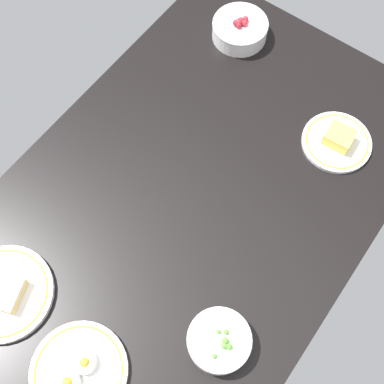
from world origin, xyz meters
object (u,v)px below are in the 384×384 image
plate_cheese (337,141)px  plate_eggs (79,371)px  bowl_berries (240,29)px  plate_sandwich (3,293)px  bowl_peas (219,341)px

plate_cheese → plate_eggs: bearing=168.9°
bowl_berries → plate_eggs: bearing=-165.9°
plate_cheese → bowl_berries: size_ratio=1.14×
bowl_berries → plate_sandwich: bearing=179.6°
plate_eggs → plate_sandwich: (2.40, 24.00, 0.15)cm
plate_cheese → plate_eggs: (-79.03, 15.50, -0.06)cm
plate_eggs → bowl_peas: 29.53cm
plate_eggs → plate_sandwich: 24.12cm
plate_cheese → bowl_berries: (13.83, 38.89, 1.65)cm
plate_sandwich → bowl_peas: 47.92cm
plate_cheese → plate_eggs: size_ratio=0.86×
plate_eggs → bowl_berries: bowl_berries is taller
plate_cheese → bowl_peas: bowl_peas is taller
plate_sandwich → bowl_berries: 90.48cm
plate_cheese → bowl_peas: 57.30cm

